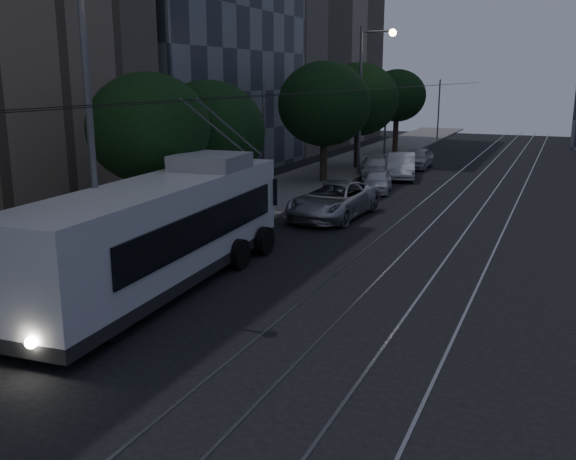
# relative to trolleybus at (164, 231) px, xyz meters

# --- Properties ---
(ground) EXTENTS (120.00, 120.00, 0.00)m
(ground) POSITION_rel_trolleybus_xyz_m (4.10, -0.46, -1.73)
(ground) COLOR black
(ground) RESTS_ON ground
(sidewalk) EXTENTS (5.00, 90.00, 0.15)m
(sidewalk) POSITION_rel_trolleybus_xyz_m (-3.40, 19.54, -1.66)
(sidewalk) COLOR slate
(sidewalk) RESTS_ON ground
(tram_rails) EXTENTS (4.52, 90.00, 0.02)m
(tram_rails) POSITION_rel_trolleybus_xyz_m (6.60, 19.54, -1.72)
(tram_rails) COLOR gray
(tram_rails) RESTS_ON ground
(overhead_wires) EXTENTS (2.23, 90.00, 6.00)m
(overhead_wires) POSITION_rel_trolleybus_xyz_m (-0.87, 19.54, 1.74)
(overhead_wires) COLOR black
(overhead_wires) RESTS_ON ground
(trolleybus) EXTENTS (3.41, 12.65, 5.63)m
(trolleybus) POSITION_rel_trolleybus_xyz_m (0.00, 0.00, 0.00)
(trolleybus) COLOR silver
(trolleybus) RESTS_ON ground
(pickup_silver) EXTENTS (3.07, 6.01, 1.63)m
(pickup_silver) POSITION_rel_trolleybus_xyz_m (1.40, 11.35, -0.92)
(pickup_silver) COLOR #AAABB2
(pickup_silver) RESTS_ON ground
(car_white_a) EXTENTS (2.04, 3.81, 1.23)m
(car_white_a) POSITION_rel_trolleybus_xyz_m (1.40, 18.54, -1.12)
(car_white_a) COLOR white
(car_white_a) RESTS_ON ground
(car_white_b) EXTENTS (3.18, 4.88, 1.31)m
(car_white_b) POSITION_rel_trolleybus_xyz_m (-0.13, 23.54, -1.07)
(car_white_b) COLOR silver
(car_white_b) RESTS_ON ground
(car_white_c) EXTENTS (2.76, 5.07, 1.58)m
(car_white_c) POSITION_rel_trolleybus_xyz_m (1.40, 24.04, -0.94)
(car_white_c) COLOR silver
(car_white_c) RESTS_ON ground
(car_white_d) EXTENTS (1.70, 4.14, 1.41)m
(car_white_d) POSITION_rel_trolleybus_xyz_m (1.38, 29.04, -1.03)
(car_white_d) COLOR #AFAFB4
(car_white_d) RESTS_ON ground
(tree_1) EXTENTS (4.42, 4.42, 6.47)m
(tree_1) POSITION_rel_trolleybus_xyz_m (-2.90, 3.51, 2.72)
(tree_1) COLOR black
(tree_1) RESTS_ON ground
(tree_2) EXTENTS (4.77, 4.77, 6.17)m
(tree_2) POSITION_rel_trolleybus_xyz_m (-2.90, 7.70, 2.28)
(tree_2) COLOR black
(tree_2) RESTS_ON ground
(tree_3) EXTENTS (5.49, 5.49, 7.18)m
(tree_3) POSITION_rel_trolleybus_xyz_m (-2.40, 20.20, 2.97)
(tree_3) COLOR black
(tree_3) RESTS_ON ground
(tree_4) EXTENTS (5.45, 5.45, 7.23)m
(tree_4) POSITION_rel_trolleybus_xyz_m (-2.40, 26.81, 3.03)
(tree_4) COLOR black
(tree_4) RESTS_ON ground
(tree_5) EXTENTS (4.74, 4.74, 6.89)m
(tree_5) POSITION_rel_trolleybus_xyz_m (-2.40, 37.39, 3.00)
(tree_5) COLOR black
(tree_5) RESTS_ON ground
(streetlamp_near) EXTENTS (2.41, 0.44, 9.95)m
(streetlamp_near) POSITION_rel_trolleybus_xyz_m (-0.69, -1.65, 4.26)
(streetlamp_near) COLOR slate
(streetlamp_near) RESTS_ON ground
(streetlamp_far) EXTENTS (2.28, 0.44, 9.34)m
(streetlamp_far) POSITION_rel_trolleybus_xyz_m (-1.02, 24.08, 3.93)
(streetlamp_far) COLOR slate
(streetlamp_far) RESTS_ON ground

